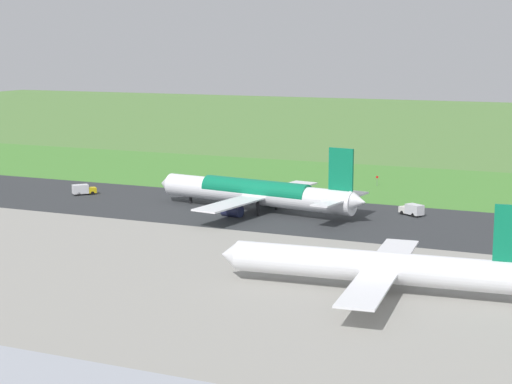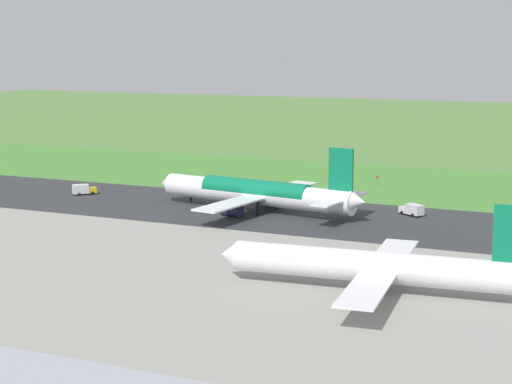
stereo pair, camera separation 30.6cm
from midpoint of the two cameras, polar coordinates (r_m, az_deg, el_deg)
name	(u,v)px [view 1 (the left image)]	position (r m, az deg, el deg)	size (l,w,h in m)	color
ground_plane	(304,216)	(186.48, 3.23, -1.61)	(800.00, 800.00, 0.00)	#547F3D
runway_asphalt	(304,216)	(186.48, 3.23, -1.60)	(600.00, 39.26, 0.06)	#2D3033
apron_concrete	(180,280)	(136.29, -5.18, -5.96)	(440.00, 110.00, 0.05)	gray
grass_verge_foreground	(361,186)	(226.74, 7.05, 0.40)	(600.00, 80.00, 0.04)	#478534
airliner_main	(257,193)	(189.77, 0.05, -0.05)	(54.06, 44.41, 15.88)	white
airliner_parked_mid	(378,266)	(129.97, 8.13, -4.99)	(50.24, 41.16, 14.66)	white
service_truck_baggage	(83,189)	(216.06, -11.62, 0.17)	(5.57, 5.80, 2.65)	gold
service_truck_fuel	(412,210)	(188.97, 10.44, -1.17)	(6.11, 4.98, 2.65)	silver
no_stopping_sign	(377,180)	(227.41, 8.13, 0.80)	(0.60, 0.10, 2.68)	slate
traffic_cone_orange	(350,183)	(229.89, 6.29, 0.61)	(0.40, 0.40, 0.55)	orange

